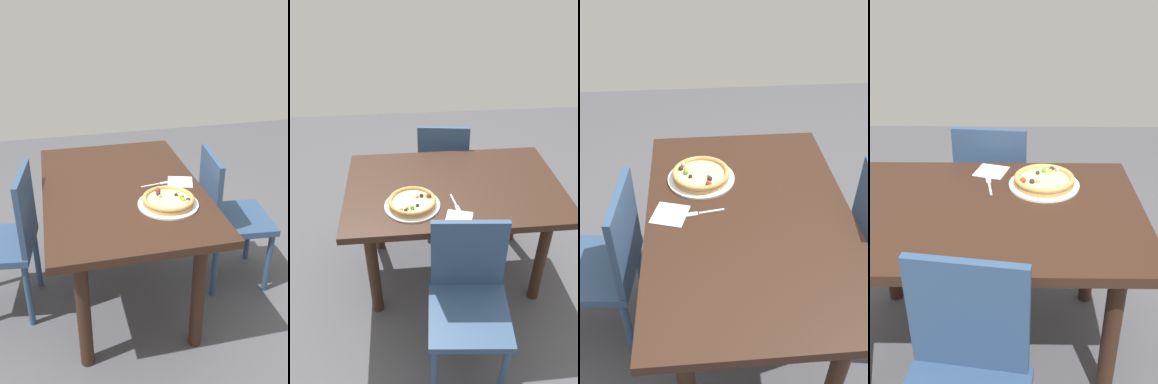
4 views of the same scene
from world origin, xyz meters
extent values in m
plane|color=#4C4C51|center=(0.00, 0.00, 0.00)|extent=(6.00, 6.00, 0.00)
cube|color=#331E14|center=(0.00, 0.00, 0.72)|extent=(1.32, 0.87, 0.04)
cylinder|color=#331E14|center=(-0.51, -0.29, 0.35)|extent=(0.07, 0.07, 0.70)
cylinder|color=#331E14|center=(0.51, -0.29, 0.35)|extent=(0.07, 0.07, 0.70)
cylinder|color=#331E14|center=(-0.51, 0.29, 0.35)|extent=(0.07, 0.07, 0.70)
cylinder|color=#331E14|center=(0.51, 0.29, 0.35)|extent=(0.07, 0.07, 0.70)
cylinder|color=navy|center=(0.17, -0.57, 0.21)|extent=(0.04, 0.04, 0.42)
cylinder|color=navy|center=(-0.17, -0.52, 0.21)|extent=(0.04, 0.04, 0.42)
cube|color=navy|center=(0.00, -0.53, 0.67)|extent=(0.38, 0.08, 0.42)
cylinder|color=navy|center=(-0.13, 0.90, 0.21)|extent=(0.04, 0.04, 0.42)
cylinder|color=navy|center=(0.20, 0.87, 0.21)|extent=(0.04, 0.04, 0.42)
cylinder|color=navy|center=(-0.17, 0.56, 0.21)|extent=(0.04, 0.04, 0.42)
cylinder|color=navy|center=(0.17, 0.53, 0.21)|extent=(0.04, 0.04, 0.42)
cube|color=navy|center=(0.02, 0.72, 0.44)|extent=(0.44, 0.44, 0.04)
cube|color=navy|center=(0.00, 0.53, 0.67)|extent=(0.38, 0.06, 0.42)
cylinder|color=white|center=(0.26, 0.19, 0.74)|extent=(0.31, 0.31, 0.01)
cylinder|color=tan|center=(0.26, 0.19, 0.76)|extent=(0.26, 0.26, 0.02)
cylinder|color=beige|center=(0.26, 0.19, 0.77)|extent=(0.23, 0.23, 0.01)
torus|color=tan|center=(0.26, 0.19, 0.78)|extent=(0.27, 0.27, 0.02)
sphere|color=#E58C7F|center=(0.33, 0.28, 0.78)|extent=(0.02, 0.02, 0.02)
sphere|color=#262626|center=(0.24, 0.24, 0.78)|extent=(0.02, 0.02, 0.02)
sphere|color=#4C9E38|center=(0.27, 0.26, 0.78)|extent=(0.02, 0.02, 0.02)
sphere|color=#262626|center=(0.30, 0.29, 0.78)|extent=(0.02, 0.02, 0.02)
sphere|color=#E58C7F|center=(0.23, 0.16, 0.78)|extent=(0.02, 0.02, 0.02)
sphere|color=maroon|center=(0.17, 0.16, 0.78)|extent=(0.03, 0.03, 0.03)
sphere|color=#262626|center=(0.21, 0.16, 0.78)|extent=(0.02, 0.02, 0.02)
sphere|color=gold|center=(0.29, 0.26, 0.78)|extent=(0.02, 0.02, 0.02)
cube|color=silver|center=(0.03, 0.16, 0.74)|extent=(0.03, 0.11, 0.00)
cube|color=silver|center=(0.01, 0.24, 0.74)|extent=(0.03, 0.05, 0.00)
cube|color=white|center=(0.02, 0.33, 0.74)|extent=(0.17, 0.17, 0.00)
camera|label=1|loc=(2.05, -0.35, 1.78)|focal=38.78mm
camera|label=2|loc=(0.30, 1.81, 1.94)|focal=33.41mm
camera|label=3|loc=(-1.30, 0.22, 1.88)|focal=38.42mm
camera|label=4|loc=(0.15, -1.50, 1.63)|focal=40.31mm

